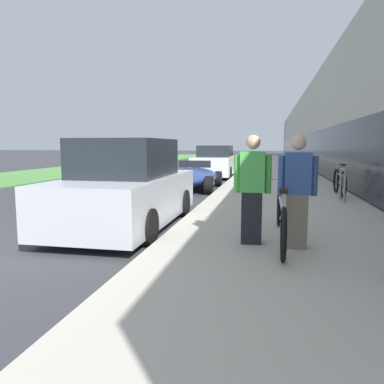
# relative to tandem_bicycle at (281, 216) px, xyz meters

# --- Properties ---
(sidewalk_slab) EXTENTS (4.08, 70.00, 0.15)m
(sidewalk_slab) POSITION_rel_tandem_bicycle_xyz_m (0.20, 19.02, -0.45)
(sidewalk_slab) COLOR #BCB5A5
(sidewalk_slab) RESTS_ON ground
(storefront_facade) EXTENTS (10.01, 70.00, 5.57)m
(storefront_facade) POSITION_rel_tandem_bicycle_xyz_m (7.27, 27.02, 2.25)
(storefront_facade) COLOR #BCB7AD
(storefront_facade) RESTS_ON ground
(lawn_strip) EXTENTS (5.38, 70.00, 0.03)m
(lawn_strip) POSITION_rel_tandem_bicycle_xyz_m (-12.57, 23.02, -0.51)
(lawn_strip) COLOR #518E42
(lawn_strip) RESTS_ON ground
(tandem_bicycle) EXTENTS (0.52, 2.84, 0.87)m
(tandem_bicycle) POSITION_rel_tandem_bicycle_xyz_m (0.00, 0.00, 0.00)
(tandem_bicycle) COLOR black
(tandem_bicycle) RESTS_ON sidewalk_slab
(person_rider) EXTENTS (0.53, 0.21, 1.57)m
(person_rider) POSITION_rel_tandem_bicycle_xyz_m (0.20, -0.37, 0.42)
(person_rider) COLOR #756B5B
(person_rider) RESTS_ON sidewalk_slab
(person_bystander) EXTENTS (0.54, 0.21, 1.58)m
(person_bystander) POSITION_rel_tandem_bicycle_xyz_m (-0.42, -0.26, 0.42)
(person_bystander) COLOR black
(person_bystander) RESTS_ON sidewalk_slab
(bike_rack_hoop) EXTENTS (0.05, 0.60, 0.84)m
(bike_rack_hoop) POSITION_rel_tandem_bicycle_xyz_m (1.68, 4.42, 0.14)
(bike_rack_hoop) COLOR gray
(bike_rack_hoop) RESTS_ON sidewalk_slab
(cruiser_bike_nearest) EXTENTS (0.52, 1.87, 0.93)m
(cruiser_bike_nearest) POSITION_rel_tandem_bicycle_xyz_m (1.82, 5.68, 0.02)
(cruiser_bike_nearest) COLOR black
(cruiser_bike_nearest) RESTS_ON sidewalk_slab
(parked_sedan_curbside) EXTENTS (1.85, 4.16, 1.71)m
(parked_sedan_curbside) POSITION_rel_tandem_bicycle_xyz_m (-2.87, 1.08, 0.24)
(parked_sedan_curbside) COLOR silver
(parked_sedan_curbside) RESTS_ON ground
(vintage_roadster_curbside) EXTENTS (1.82, 4.09, 1.03)m
(vintage_roadster_curbside) POSITION_rel_tandem_bicycle_xyz_m (-2.88, 7.39, -0.08)
(vintage_roadster_curbside) COLOR navy
(vintage_roadster_curbside) RESTS_ON ground
(parked_sedan_far) EXTENTS (1.89, 4.45, 1.58)m
(parked_sedan_far) POSITION_rel_tandem_bicycle_xyz_m (-2.84, 13.03, 0.20)
(parked_sedan_far) COLOR white
(parked_sedan_far) RESTS_ON ground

